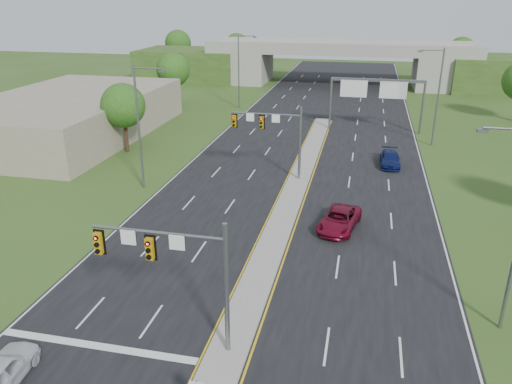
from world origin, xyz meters
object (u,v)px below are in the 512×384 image
object	(u,v)px
sign_gantry	(376,91)
car_far_a	(339,220)
signal_mast_near	(179,264)
car_far_b	(390,159)
overpass	(339,66)
signal_mast_far	(276,130)

from	to	relation	value
sign_gantry	car_far_a	world-z (taller)	sign_gantry
signal_mast_near	car_far_a	size ratio (longest dim) A/B	1.34
car_far_b	overpass	bearing A→B (deg)	98.65
overpass	signal_mast_near	bearing A→B (deg)	-91.62
sign_gantry	signal_mast_far	bearing A→B (deg)	-114.11
signal_mast_near	signal_mast_far	world-z (taller)	same
signal_mast_near	car_far_b	distance (m)	33.47
signal_mast_near	sign_gantry	bearing A→B (deg)	78.75
signal_mast_near	signal_mast_far	size ratio (longest dim) A/B	1.00
signal_mast_far	sign_gantry	world-z (taller)	signal_mast_far
sign_gantry	overpass	world-z (taller)	overpass
signal_mast_far	car_far_a	bearing A→B (deg)	-55.54
sign_gantry	car_far_a	bearing A→B (deg)	-94.41
sign_gantry	car_far_a	distance (m)	30.12
car_far_a	car_far_b	size ratio (longest dim) A/B	1.11
signal_mast_far	car_far_b	bearing A→B (deg)	30.83
signal_mast_far	car_far_b	size ratio (longest dim) A/B	1.48
signal_mast_far	car_far_a	size ratio (longest dim) A/B	1.34
sign_gantry	car_far_b	world-z (taller)	sign_gantry
car_far_a	overpass	bearing A→B (deg)	105.05
signal_mast_far	car_far_a	world-z (taller)	signal_mast_far
signal_mast_near	car_far_b	world-z (taller)	signal_mast_near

